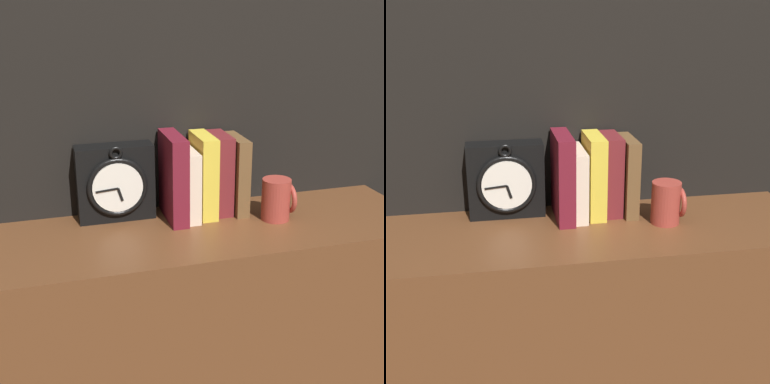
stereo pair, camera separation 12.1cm
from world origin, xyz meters
TOP-DOWN VIEW (x-y plane):
  - wall_back at (0.00, 0.19)m, footprint 6.00×0.05m
  - clock at (-0.16, 0.12)m, footprint 0.18×0.08m
  - book_slot0_maroon at (-0.02, 0.08)m, footprint 0.04×0.15m
  - book_slot1_cream at (0.01, 0.09)m, footprint 0.03×0.14m
  - book_slot2_yellow at (0.06, 0.09)m, footprint 0.04×0.13m
  - book_slot3_maroon at (0.10, 0.10)m, footprint 0.04×0.11m
  - book_slot4_brown at (0.14, 0.09)m, footprint 0.03×0.13m
  - mug at (0.22, 0.01)m, footprint 0.08×0.07m

SIDE VIEW (x-z plane):
  - mug at x=0.22m, z-range 0.91..1.01m
  - book_slot1_cream at x=0.01m, z-range 0.91..1.08m
  - clock at x=-0.16m, z-range 0.91..1.10m
  - book_slot4_brown at x=0.14m, z-range 0.91..1.10m
  - book_slot3_maroon at x=0.10m, z-range 0.91..1.11m
  - book_slot2_yellow at x=0.06m, z-range 0.91..1.11m
  - book_slot0_maroon at x=-0.02m, z-range 0.91..1.12m
  - wall_back at x=0.00m, z-range 0.00..2.60m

